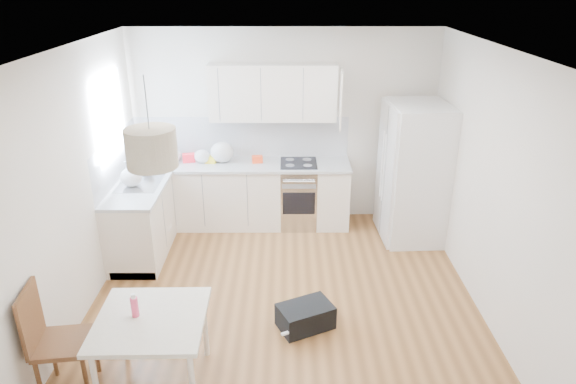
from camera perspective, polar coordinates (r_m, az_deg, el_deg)
The scene contains 29 objects.
floor at distance 5.89m, azimuth -0.48°, elevation -11.32°, with size 4.20×4.20×0.00m, color brown.
ceiling at distance 4.90m, azimuth -0.58°, elevation 15.71°, with size 4.20×4.20×0.00m, color white.
wall_back at distance 7.24m, azimuth -0.43°, elevation 7.21°, with size 4.20×4.20×0.00m, color silver.
wall_left at distance 5.67m, azimuth -22.28°, elevation 0.84°, with size 4.20×4.20×0.00m, color silver.
wall_right at distance 5.64m, azimuth 21.33°, elevation 0.89°, with size 4.20×4.20×0.00m, color silver.
window_glassblock at distance 6.57m, azimuth -19.19°, elevation 7.89°, with size 0.02×1.00×1.00m, color #BFE0F9.
cabinets_back at distance 7.29m, azimuth -5.14°, elevation -0.37°, with size 3.00×0.60×0.88m, color white.
cabinets_left at distance 6.96m, azimuth -15.44°, elevation -2.33°, with size 0.60×1.80×0.88m, color white.
counter_back at distance 7.12m, azimuth -5.27°, elevation 3.03°, with size 3.02×0.64×0.04m, color silver.
counter_left at distance 6.78m, azimuth -15.84°, elevation 1.18°, with size 0.64×1.82×0.04m, color silver.
backsplash_back at distance 7.30m, azimuth -5.17°, elevation 6.11°, with size 3.00×0.01×0.58m, color silver.
backsplash_left at distance 6.77m, azimuth -18.53°, elevation 3.60°, with size 0.01×1.80×0.58m, color silver.
upper_cabinets at distance 6.96m, azimuth -1.71°, elevation 11.01°, with size 1.70×0.32×0.75m, color white.
range_oven at distance 7.26m, azimuth 1.16°, elevation -0.36°, with size 0.50×0.61×0.88m, color #BBBDC0, non-canonical shape.
sink at distance 6.73m, azimuth -15.96°, elevation 1.14°, with size 0.50×0.80×0.16m, color #BBBDC0, non-canonical shape.
refrigerator at distance 6.96m, azimuth 13.91°, elevation 2.09°, with size 0.87×0.92×1.83m, color white, non-canonical shape.
dining_table at distance 4.56m, azimuth -14.94°, elevation -14.13°, with size 0.91×0.91×0.71m.
dining_chair at distance 4.83m, azimuth -23.69°, elevation -14.86°, with size 0.43×0.43×1.02m, color #512A18, non-canonical shape.
drink_bottle at distance 4.51m, azimuth -16.70°, elevation -11.94°, with size 0.06×0.06×0.21m, color #F4436C.
gym_bag at distance 5.37m, azimuth 1.94°, elevation -13.62°, with size 0.53×0.35×0.25m, color black.
pendant_lamp at distance 3.81m, azimuth -14.95°, elevation 4.74°, with size 0.37×0.37×0.29m, color #B7A58D.
grocery_bag_a at distance 7.27m, azimuth -12.65°, elevation 4.00°, with size 0.23×0.19×0.20m, color silver.
grocery_bag_b at distance 7.16m, azimuth -9.53°, elevation 3.92°, with size 0.21×0.18×0.19m, color silver.
grocery_bag_c at distance 7.14m, azimuth -7.35°, elevation 4.40°, with size 0.32×0.27×0.29m, color silver.
grocery_bag_d at distance 6.88m, azimuth -15.51°, elevation 2.50°, with size 0.20×0.17×0.18m, color silver.
grocery_bag_e at distance 6.56m, azimuth -17.06°, elevation 1.56°, with size 0.26×0.22×0.23m, color silver.
snack_orange at distance 7.11m, azimuth -3.43°, elevation 3.65°, with size 0.14×0.09×0.10m, color red.
snack_yellow at distance 7.17m, azimuth -8.60°, elevation 3.60°, with size 0.15×0.09×0.10m, color yellow.
snack_red at distance 7.26m, azimuth -10.97°, elevation 3.74°, with size 0.17×0.11×0.12m, color red.
Camera 1 is at (0.03, -4.86, 3.33)m, focal length 32.00 mm.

